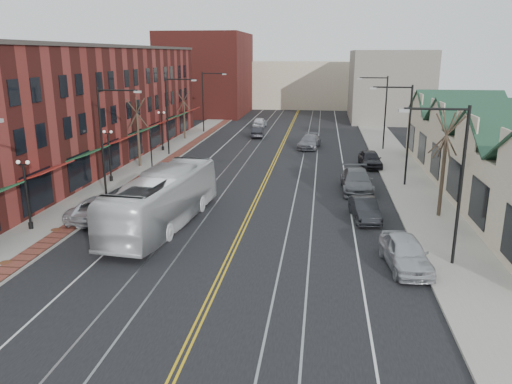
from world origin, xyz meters
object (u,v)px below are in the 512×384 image
(parked_car_c, at_px, (357,181))
(parked_car_d, at_px, (370,159))
(parked_car_a, at_px, (405,253))
(parked_car_b, at_px, (365,209))
(parked_suv, at_px, (104,207))
(transit_bus, at_px, (163,199))

(parked_car_c, relative_size, parked_car_d, 1.25)
(parked_car_a, height_order, parked_car_c, parked_car_c)
(parked_car_b, xyz_separation_m, parked_car_d, (1.71, 16.06, 0.09))
(parked_car_a, bearing_deg, parked_car_b, 93.99)
(parked_suv, xyz_separation_m, parked_car_b, (16.89, 2.17, -0.09))
(parked_car_a, bearing_deg, transit_bus, 155.06)
(parked_suv, relative_size, parked_car_b, 1.34)
(parked_car_b, distance_m, parked_car_d, 16.15)
(parked_car_c, bearing_deg, transit_bus, -142.44)
(parked_car_d, bearing_deg, parked_car_c, -105.82)
(parked_car_b, relative_size, parked_car_d, 0.92)
(parked_suv, xyz_separation_m, parked_car_d, (18.60, 18.23, -0.01))
(parked_car_a, height_order, parked_car_b, parked_car_a)
(parked_car_d, bearing_deg, parked_suv, -140.09)
(parked_car_a, distance_m, parked_car_b, 7.62)
(transit_bus, distance_m, parked_car_a, 14.79)
(parked_car_d, bearing_deg, parked_car_b, -100.60)
(parked_suv, distance_m, parked_car_a, 19.10)
(parked_car_c, bearing_deg, parked_car_d, 77.62)
(parked_suv, distance_m, parked_car_c, 19.16)
(parked_suv, xyz_separation_m, parked_car_a, (18.34, -5.31, 0.02))
(transit_bus, height_order, parked_suv, transit_bus)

